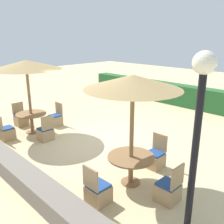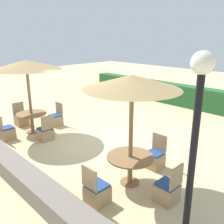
{
  "view_description": "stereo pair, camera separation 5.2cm",
  "coord_description": "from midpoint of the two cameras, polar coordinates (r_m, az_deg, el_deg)",
  "views": [
    {
      "loc": [
        6.05,
        -5.4,
        3.52
      ],
      "look_at": [
        0.0,
        0.6,
        0.9
      ],
      "focal_mm": 40.0,
      "sensor_mm": 36.0,
      "label": 1
    },
    {
      "loc": [
        6.09,
        -5.36,
        3.52
      ],
      "look_at": [
        0.0,
        0.6,
        0.9
      ],
      "focal_mm": 40.0,
      "sensor_mm": 36.0,
      "label": 2
    }
  ],
  "objects": [
    {
      "name": "patio_chair_front_left_west",
      "position": [
        10.79,
        -20.21,
        -1.57
      ],
      "size": [
        0.46,
        0.46,
        0.93
      ],
      "rotation": [
        0.0,
        0.0,
        -1.57
      ],
      "color": "tan",
      "rests_on": "ground_plane"
    },
    {
      "name": "stone_border",
      "position": [
        7.26,
        -22.32,
        -11.34
      ],
      "size": [
        10.0,
        0.56,
        0.45
      ],
      "primitive_type": "cube",
      "color": "slate",
      "rests_on": "ground_plane"
    },
    {
      "name": "lamp_post",
      "position": [
        4.11,
        18.92,
        -0.42
      ],
      "size": [
        0.36,
        0.36,
        3.32
      ],
      "color": "black",
      "rests_on": "ground_plane"
    },
    {
      "name": "round_table_front_left",
      "position": [
        9.78,
        -18.1,
        -1.16
      ],
      "size": [
        1.11,
        1.11,
        0.75
      ],
      "color": "olive",
      "rests_on": "ground_plane"
    },
    {
      "name": "patio_chair_front_right_north",
      "position": [
        7.13,
        9.59,
        -10.37
      ],
      "size": [
        0.46,
        0.46,
        0.93
      ],
      "rotation": [
        0.0,
        0.0,
        3.14
      ],
      "color": "tan",
      "rests_on": "ground_plane"
    },
    {
      "name": "patio_chair_front_left_east",
      "position": [
        9.03,
        -15.1,
        -4.68
      ],
      "size": [
        0.46,
        0.46,
        0.93
      ],
      "rotation": [
        0.0,
        0.0,
        1.57
      ],
      "color": "tan",
      "rests_on": "ground_plane"
    },
    {
      "name": "parasol_front_right",
      "position": [
        5.55,
        4.53,
        6.67
      ],
      "size": [
        2.22,
        2.22,
        2.7
      ],
      "color": "olive",
      "rests_on": "ground_plane"
    },
    {
      "name": "ground_plane",
      "position": [
        8.85,
        -2.95,
        -6.39
      ],
      "size": [
        40.0,
        40.0,
        0.0
      ],
      "primitive_type": "plane",
      "color": "#D1BA8C"
    },
    {
      "name": "patio_chair_front_left_north",
      "position": [
        10.4,
        -12.91,
        -1.63
      ],
      "size": [
        0.46,
        0.46,
        0.93
      ],
      "rotation": [
        0.0,
        0.0,
        3.14
      ],
      "color": "tan",
      "rests_on": "ground_plane"
    },
    {
      "name": "patio_chair_front_left_south",
      "position": [
        9.55,
        -23.15,
        -4.31
      ],
      "size": [
        0.46,
        0.46,
        0.93
      ],
      "color": "tan",
      "rests_on": "ground_plane"
    },
    {
      "name": "round_table_front_right",
      "position": [
        6.2,
        4.11,
        -11.2
      ],
      "size": [
        1.15,
        1.15,
        0.73
      ],
      "color": "olive",
      "rests_on": "ground_plane"
    },
    {
      "name": "patio_chair_front_right_east",
      "position": [
        5.87,
        12.5,
        -17.12
      ],
      "size": [
        0.46,
        0.46,
        0.93
      ],
      "rotation": [
        0.0,
        0.0,
        1.57
      ],
      "color": "tan",
      "rests_on": "ground_plane"
    },
    {
      "name": "patio_chair_front_right_south",
      "position": [
        5.7,
        -3.58,
        -17.82
      ],
      "size": [
        0.46,
        0.46,
        0.93
      ],
      "color": "tan",
      "rests_on": "ground_plane"
    },
    {
      "name": "parasol_front_left",
      "position": [
        9.39,
        -19.19,
        10.08
      ],
      "size": [
        2.48,
        2.48,
        2.7
      ],
      "color": "olive",
      "rests_on": "ground_plane"
    },
    {
      "name": "hedge_row",
      "position": [
        13.33,
        16.97,
        3.4
      ],
      "size": [
        13.0,
        0.7,
        1.07
      ],
      "primitive_type": "cube",
      "color": "#28602D",
      "rests_on": "ground_plane"
    }
  ]
}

